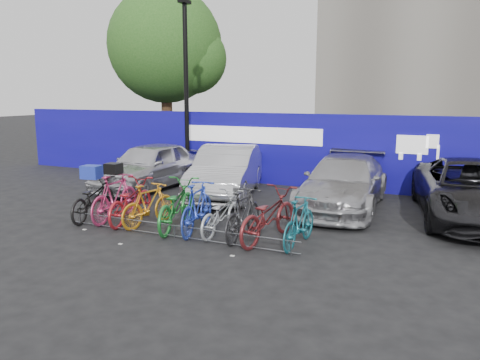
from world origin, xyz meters
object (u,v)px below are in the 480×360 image
Objects in this scene: car_0 at (150,166)px; bike_4 at (176,205)px; bike_8 at (268,215)px; bike_5 at (197,207)px; bike_0 at (93,199)px; bike_1 at (115,197)px; tree at (170,48)px; lamppost at (186,87)px; bike_2 at (130,201)px; car_1 at (226,172)px; bike_3 at (149,205)px; bike_rack at (174,231)px; bike_6 at (221,214)px; bike_7 at (243,214)px; car_3 at (473,191)px; car_2 at (344,183)px; bike_9 at (299,222)px.

car_0 reaches higher than bike_4.
car_0 reaches higher than bike_8.
car_0 is at bearing -52.86° from bike_5.
bike_4 reaches higher than bike_0.
bike_0 is at bearing 5.76° from bike_1.
tree is 3.72× the size of bike_8.
bike_2 is (1.57, -5.34, -2.76)m from lamppost.
bike_3 is (-0.27, -3.58, -0.25)m from car_1.
bike_3 reaches higher than bike_rack.
bike_2 is at bearing 176.43° from bike_1.
car_0 is at bearing -36.86° from bike_6.
bike_5 is 1.07× the size of bike_7.
bike_1 is (-1.29, -3.52, -0.18)m from car_1.
bike_2 is 1.03× the size of bike_5.
bike_4 is at bearing -158.75° from car_3.
bike_rack is at bearing -124.98° from car_2.
car_1 reaches higher than bike_8.
bike_0 is at bearing -131.85° from car_1.
bike_3 is (0.58, -0.07, -0.01)m from bike_2.
bike_0 is 1.15× the size of bike_9.
bike_rack is 2.94× the size of bike_1.
lamppost reaches higher than car_3.
bike_9 is (0.69, -0.05, -0.05)m from bike_8.
bike_8 is at bearing -30.40° from car_0.
bike_3 is at bearing -52.40° from car_0.
car_0 is at bearing -23.08° from bike_8.
bike_rack is 2.66m from bike_9.
bike_rack is 5.57m from car_0.
car_2 is at bearing -14.78° from car_1.
bike_9 is at bearing 171.26° from bike_2.
bike_2 is at bearing -163.41° from car_3.
bike_4 reaches higher than bike_rack.
car_3 reaches higher than bike_4.
car_2 is 5.93m from bike_1.
bike_6 is at bearing -176.85° from bike_5.
bike_4 is at bearing -132.80° from car_2.
car_2 is 3.83m from bike_7.
car_3 is at bearing -127.40° from bike_8.
bike_4 is at bearing -165.55° from bike_3.
bike_3 is at bearing 171.89° from bike_1.
bike_7 is at bearing -51.13° from tree.
bike_1 is at bearing -164.63° from car_3.
bike_9 is at bearing 178.90° from bike_6.
bike_6 is (3.43, 0.15, -0.04)m from bike_0.
tree is 1.71× the size of car_1.
tree is at bearing -70.54° from bike_2.
car_3 reaches higher than bike_1.
car_0 is 4.07m from bike_2.
bike_4 is at bearing 10.41° from bike_8.
car_1 is 0.95× the size of car_2.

